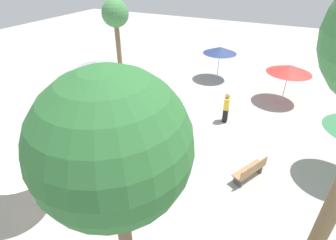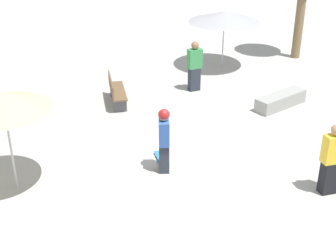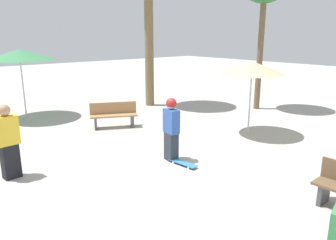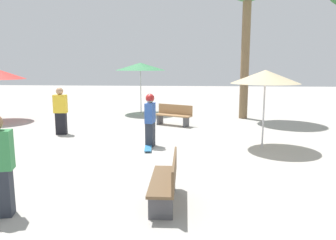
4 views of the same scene
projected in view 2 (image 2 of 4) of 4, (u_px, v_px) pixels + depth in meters
The scene contains 9 objects.
ground_plane at pixel (199, 160), 11.66m from camera, with size 60.00×60.00×0.00m, color #ADA8A0.
skater_main at pixel (164, 138), 10.87m from camera, with size 0.29×0.46×1.62m.
skateboard at pixel (161, 159), 11.63m from camera, with size 0.28×0.82×0.07m.
concrete_ledge at pixel (281, 100), 14.51m from camera, with size 1.87×1.30×0.42m.
bench_near at pixel (116, 91), 14.63m from camera, with size 0.47×1.61×0.85m.
shade_umbrella_tan at pixel (3, 101), 9.68m from camera, with size 2.02×2.02×2.32m.
shade_umbrella_grey at pixel (224, 17), 17.10m from camera, with size 2.65×2.65×2.14m.
bystander_watching at pixel (332, 159), 10.07m from camera, with size 0.48×0.30×1.68m.
bystander_far at pixel (195, 66), 15.48m from camera, with size 0.51×0.36×1.69m.
Camera 2 is at (-2.50, -9.76, 6.00)m, focal length 50.00 mm.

